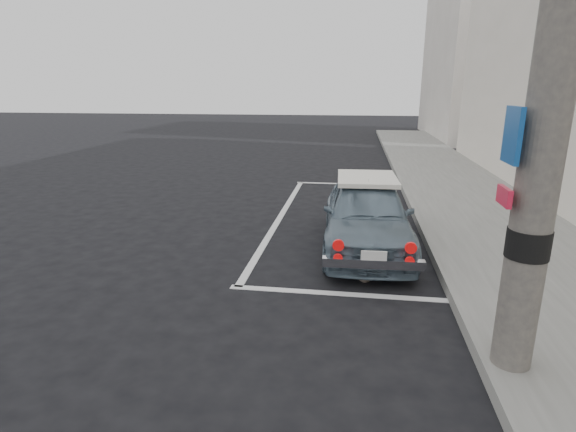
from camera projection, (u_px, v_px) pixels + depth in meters
name	position (u px, v px, depth m)	size (l,w,h in m)	color
ground	(309.00, 277.00, 6.34)	(80.00, 80.00, 0.00)	black
sidewalk	(505.00, 237.00, 7.76)	(2.80, 40.00, 0.15)	slate
building_far	(471.00, 60.00, 23.37)	(3.50, 10.00, 8.00)	beige
pline_rear	(344.00, 294.00, 5.79)	(3.00, 0.12, 0.01)	silver
pline_front	(351.00, 184.00, 12.45)	(3.00, 0.12, 0.01)	silver
pline_side	(281.00, 216.00, 9.32)	(0.12, 7.00, 0.01)	silver
retro_coupe	(367.00, 213.00, 7.34)	(1.50, 3.49, 1.17)	slate
cat	(365.00, 274.00, 6.13)	(0.22, 0.45, 0.24)	#726757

